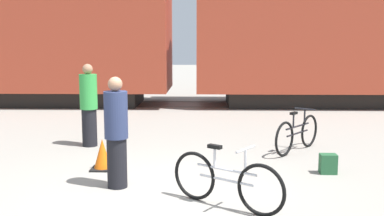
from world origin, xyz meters
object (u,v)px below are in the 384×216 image
(bicycle_silver, at_px, (226,181))
(person_in_navy, at_px, (116,133))
(person_in_green, at_px, (89,106))
(bicycle_black, at_px, (297,134))
(traffic_cone, at_px, (102,155))
(backpack, at_px, (328,164))
(freight_train, at_px, (183,23))

(bicycle_silver, distance_m, person_in_navy, 1.90)
(person_in_navy, bearing_deg, person_in_green, -98.02)
(bicycle_black, xyz_separation_m, person_in_navy, (-3.27, -2.41, 0.49))
(bicycle_black, height_order, person_in_navy, person_in_navy)
(person_in_navy, height_order, traffic_cone, person_in_navy)
(bicycle_black, distance_m, backpack, 1.62)
(person_in_green, distance_m, backpack, 5.07)
(bicycle_silver, bearing_deg, person_in_green, 127.49)
(freight_train, distance_m, traffic_cone, 9.03)
(bicycle_silver, bearing_deg, bicycle_black, 63.32)
(person_in_navy, bearing_deg, bicycle_silver, 123.08)
(traffic_cone, bearing_deg, bicycle_silver, -40.81)
(person_in_navy, distance_m, person_in_green, 3.02)
(backpack, bearing_deg, bicycle_black, 97.26)
(bicycle_black, height_order, person_in_green, person_in_green)
(bicycle_black, height_order, backpack, bicycle_black)
(bicycle_black, relative_size, backpack, 4.18)
(freight_train, relative_size, backpack, 170.82)
(backpack, bearing_deg, freight_train, 108.28)
(freight_train, height_order, person_in_green, freight_train)
(person_in_navy, xyz_separation_m, person_in_green, (-1.14, 2.80, 0.03))
(freight_train, height_order, backpack, freight_train)
(traffic_cone, bearing_deg, person_in_green, 110.72)
(bicycle_black, distance_m, person_in_navy, 4.10)
(bicycle_black, relative_size, person_in_navy, 0.83)
(person_in_navy, relative_size, backpack, 5.06)
(bicycle_silver, xyz_separation_m, backpack, (1.83, 1.65, -0.20))
(bicycle_black, xyz_separation_m, backpack, (0.20, -1.59, -0.20))
(bicycle_black, distance_m, bicycle_silver, 3.63)
(bicycle_silver, distance_m, backpack, 2.47)
(bicycle_silver, relative_size, person_in_navy, 0.86)
(bicycle_black, height_order, traffic_cone, bicycle_black)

